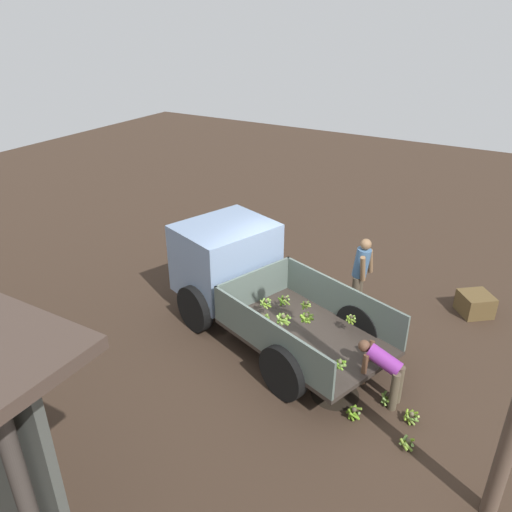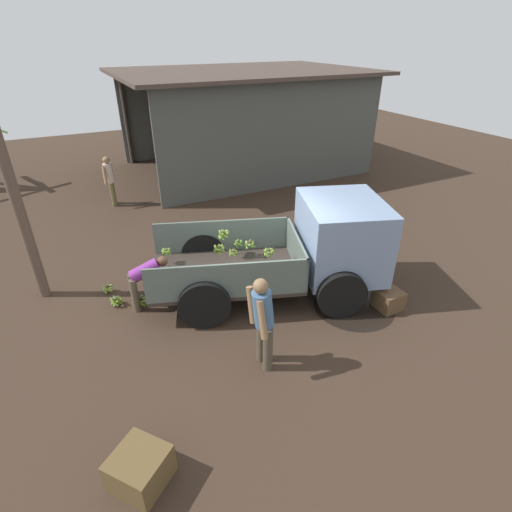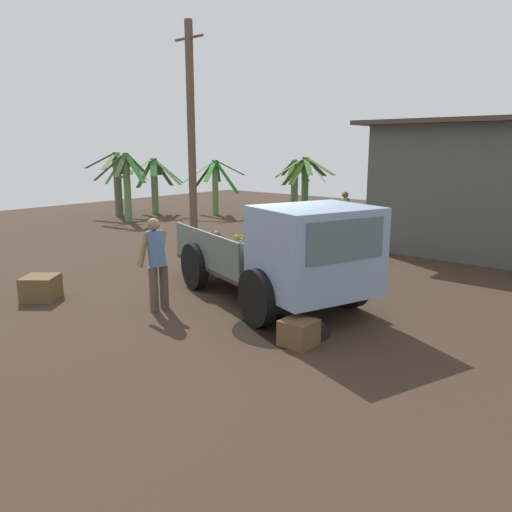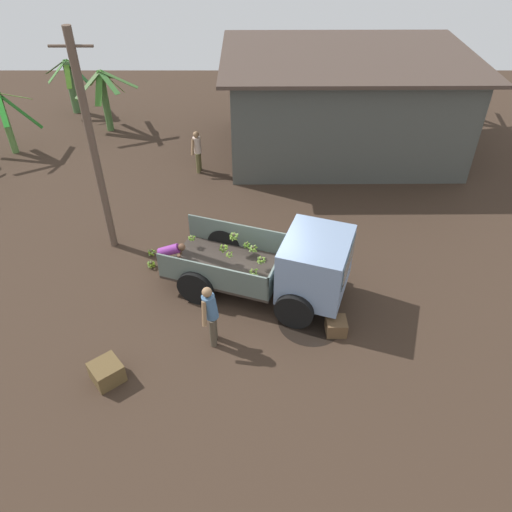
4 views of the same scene
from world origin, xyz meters
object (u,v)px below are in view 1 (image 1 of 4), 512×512
object	(u,v)px
banana_bunch_on_ground_0	(407,443)
banana_bunch_on_ground_1	(354,412)
person_worker_loading	(384,368)
cargo_truck	(241,273)
banana_bunch_on_ground_2	(411,416)
banana_bunch_on_ground_3	(389,399)
wooden_crate_1	(236,274)
wooden_crate_0	(475,304)
person_foreground_visitor	(361,271)

from	to	relation	value
banana_bunch_on_ground_0	banana_bunch_on_ground_1	size ratio (longest dim) A/B	0.95
person_worker_loading	banana_bunch_on_ground_1	size ratio (longest dim) A/B	3.97
person_worker_loading	banana_bunch_on_ground_1	xyz separation A→B (m)	(0.23, 0.65, -0.53)
cargo_truck	banana_bunch_on_ground_0	bearing A→B (deg)	175.23
banana_bunch_on_ground_2	banana_bunch_on_ground_3	world-z (taller)	banana_bunch_on_ground_3
banana_bunch_on_ground_2	wooden_crate_1	xyz separation A→B (m)	(4.89, -2.46, 0.08)
banana_bunch_on_ground_0	wooden_crate_1	size ratio (longest dim) A/B	0.51
banana_bunch_on_ground_1	wooden_crate_1	bearing A→B (deg)	-34.96
banana_bunch_on_ground_1	wooden_crate_1	xyz separation A→B (m)	(4.07, -2.84, 0.07)
banana_bunch_on_ground_0	cargo_truck	bearing A→B (deg)	-23.74
cargo_truck	banana_bunch_on_ground_0	xyz separation A→B (m)	(-4.04, 1.78, -0.95)
banana_bunch_on_ground_1	person_worker_loading	bearing A→B (deg)	-109.91
person_worker_loading	banana_bunch_on_ground_1	bearing A→B (deg)	73.69
banana_bunch_on_ground_3	wooden_crate_1	size ratio (longest dim) A/B	0.57
banana_bunch_on_ground_1	wooden_crate_1	world-z (taller)	wooden_crate_1
banana_bunch_on_ground_3	wooden_crate_0	size ratio (longest dim) A/B	0.45
banana_bunch_on_ground_1	banana_bunch_on_ground_2	distance (m)	0.90
cargo_truck	banana_bunch_on_ground_2	size ratio (longest dim) A/B	19.54
person_worker_loading	banana_bunch_on_ground_3	xyz separation A→B (m)	(-0.15, 0.05, -0.54)
person_worker_loading	banana_bunch_on_ground_3	bearing A→B (deg)	166.04
banana_bunch_on_ground_3	banana_bunch_on_ground_1	bearing A→B (deg)	57.27
person_worker_loading	wooden_crate_1	world-z (taller)	person_worker_loading
banana_bunch_on_ground_1	person_foreground_visitor	bearing A→B (deg)	-70.89
person_foreground_visitor	wooden_crate_0	world-z (taller)	person_foreground_visitor
person_foreground_visitor	banana_bunch_on_ground_3	bearing A→B (deg)	-59.36
person_foreground_visitor	person_worker_loading	bearing A→B (deg)	-61.52
wooden_crate_0	wooden_crate_1	size ratio (longest dim) A/B	1.29
person_worker_loading	wooden_crate_1	xyz separation A→B (m)	(4.30, -2.20, -0.46)
banana_bunch_on_ground_0	person_foreground_visitor	bearing A→B (deg)	-58.99
wooden_crate_1	person_foreground_visitor	bearing A→B (deg)	-174.20
banana_bunch_on_ground_0	wooden_crate_1	distance (m)	5.83
banana_bunch_on_ground_1	banana_bunch_on_ground_3	xyz separation A→B (m)	(-0.38, -0.60, -0.01)
person_worker_loading	banana_bunch_on_ground_0	bearing A→B (deg)	132.85
banana_bunch_on_ground_3	wooden_crate_1	world-z (taller)	wooden_crate_1
person_foreground_visitor	wooden_crate_1	size ratio (longest dim) A/B	3.50
cargo_truck	wooden_crate_0	size ratio (longest dim) A/B	8.04
wooden_crate_0	banana_bunch_on_ground_1	bearing A→B (deg)	74.98
person_worker_loading	banana_bunch_on_ground_0	size ratio (longest dim) A/B	4.20
banana_bunch_on_ground_2	banana_bunch_on_ground_3	distance (m)	0.49
cargo_truck	wooden_crate_0	bearing A→B (deg)	-128.99
person_foreground_visitor	banana_bunch_on_ground_0	world-z (taller)	person_foreground_visitor
cargo_truck	banana_bunch_on_ground_3	size ratio (longest dim) A/B	18.06
person_worker_loading	banana_bunch_on_ground_2	size ratio (longest dim) A/B	4.07
cargo_truck	banana_bunch_on_ground_2	distance (m)	4.23
banana_bunch_on_ground_2	wooden_crate_0	bearing A→B (deg)	-94.76
cargo_truck	person_foreground_visitor	xyz separation A→B (m)	(-2.04, -1.55, -0.12)
person_worker_loading	wooden_crate_1	distance (m)	4.85
banana_bunch_on_ground_3	person_foreground_visitor	bearing A→B (deg)	-59.95
banana_bunch_on_ground_0	banana_bunch_on_ground_3	size ratio (longest dim) A/B	0.90
cargo_truck	banana_bunch_on_ground_1	bearing A→B (deg)	171.98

